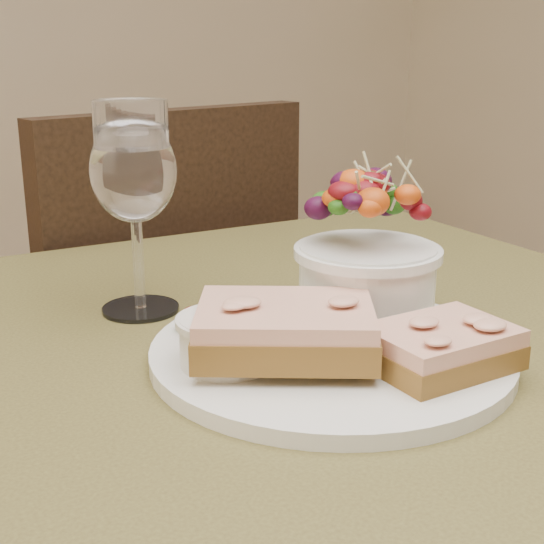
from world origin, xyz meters
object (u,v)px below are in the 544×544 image
chair_far (132,460)px  sandwich_front (441,347)px  sandwich_back (285,329)px  ramekin (227,338)px  dinner_plate (331,352)px  wine_glass (134,177)px  salad_bowl (368,249)px  cafe_table (293,463)px

chair_far → sandwich_front: size_ratio=8.64×
sandwich_back → ramekin: sandwich_back is taller
dinner_plate → wine_glass: wine_glass is taller
dinner_plate → sandwich_front: size_ratio=2.68×
sandwich_back → salad_bowl: bearing=55.0°
cafe_table → wine_glass: size_ratio=4.57×
chair_far → ramekin: size_ratio=13.20×
cafe_table → sandwich_front: 0.17m
wine_glass → sandwich_back: bearing=-76.0°
sandwich_front → chair_far: bearing=88.2°
cafe_table → ramekin: (-0.07, -0.02, 0.13)m
dinner_plate → ramekin: (-0.09, 0.01, 0.03)m
chair_far → sandwich_back: size_ratio=5.66×
cafe_table → chair_far: bearing=84.9°
sandwich_front → ramekin: ramekin is taller
dinner_plate → salad_bowl: salad_bowl is taller
sandwich_front → cafe_table: bearing=120.8°
cafe_table → chair_far: chair_far is taller
salad_bowl → chair_far: bearing=91.8°
cafe_table → ramekin: size_ratio=11.73×
ramekin → chair_far: bearing=79.3°
sandwich_front → salad_bowl: 0.12m
chair_far → ramekin: chair_far is taller
chair_far → wine_glass: (-0.13, -0.50, 0.58)m
ramekin → wine_glass: wine_glass is taller
chair_far → dinner_plate: 0.82m
cafe_table → chair_far: (0.06, 0.65, -0.36)m
sandwich_back → wine_glass: bearing=134.0°
cafe_table → salad_bowl: bearing=9.6°
ramekin → salad_bowl: salad_bowl is taller
ramekin → dinner_plate: bearing=-4.8°
sandwich_back → salad_bowl: size_ratio=1.25×
sandwich_back → sandwich_front: bearing=-3.5°
ramekin → sandwich_back: bearing=-21.5°
chair_far → salad_bowl: bearing=78.9°
dinner_plate → sandwich_front: bearing=-55.9°
dinner_plate → wine_glass: bearing=117.4°
ramekin → cafe_table: bearing=17.2°
cafe_table → salad_bowl: (0.08, 0.01, 0.17)m
dinner_plate → salad_bowl: (0.06, 0.04, 0.07)m
dinner_plate → sandwich_back: bearing=-169.5°
chair_far → sandwich_back: (-0.09, -0.69, 0.49)m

